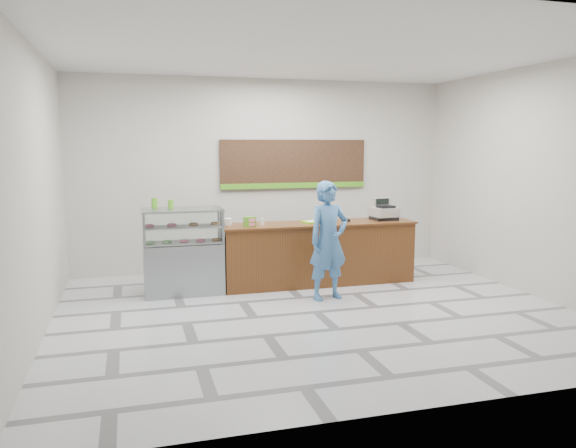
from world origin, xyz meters
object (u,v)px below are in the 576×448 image
object	(u,v)px
customer	(328,241)
sales_counter	(318,253)
display_case	(183,250)
serving_tray	(314,222)
cash_register	(384,212)

from	to	relation	value
customer	sales_counter	bearing A→B (deg)	68.59
sales_counter	display_case	size ratio (longest dim) A/B	2.45
sales_counter	serving_tray	xyz separation A→B (m)	(-0.05, 0.06, 0.52)
display_case	serving_tray	xyz separation A→B (m)	(2.17, 0.06, 0.37)
display_case	customer	bearing A→B (deg)	-24.40
serving_tray	customer	bearing A→B (deg)	-103.89
customer	cash_register	bearing A→B (deg)	23.98
display_case	cash_register	distance (m)	3.45
cash_register	serving_tray	bearing A→B (deg)	171.82
display_case	serving_tray	bearing A→B (deg)	1.61
serving_tray	cash_register	bearing A→B (deg)	-8.63
display_case	serving_tray	distance (m)	2.20
sales_counter	serving_tray	distance (m)	0.53
cash_register	customer	xyz separation A→B (m)	(-1.35, -0.97, -0.28)
sales_counter	customer	distance (m)	1.02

